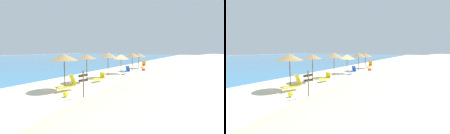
# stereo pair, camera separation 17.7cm
# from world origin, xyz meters

# --- Properties ---
(ground_plane) EXTENTS (160.00, 160.00, 0.00)m
(ground_plane) POSITION_xyz_m (0.00, 0.00, 0.00)
(ground_plane) COLOR beige
(dune_ridge) EXTENTS (38.03, 8.83, 2.81)m
(dune_ridge) POSITION_xyz_m (-2.88, -9.84, 1.41)
(dune_ridge) COLOR beige
(dune_ridge) RESTS_ON ground_plane
(beach_umbrella_0) EXTENTS (2.27, 2.27, 2.89)m
(beach_umbrella_0) POSITION_xyz_m (-9.05, 0.46, 2.61)
(beach_umbrella_0) COLOR brown
(beach_umbrella_0) RESTS_ON ground_plane
(beach_umbrella_1) EXTENTS (1.95, 1.95, 2.75)m
(beach_umbrella_1) POSITION_xyz_m (-5.65, 0.91, 2.51)
(beach_umbrella_1) COLOR brown
(beach_umbrella_1) RESTS_ON ground_plane
(beach_umbrella_2) EXTENTS (2.13, 2.13, 2.87)m
(beach_umbrella_2) POSITION_xyz_m (-2.23, 0.51, 2.57)
(beach_umbrella_2) COLOR brown
(beach_umbrella_2) RESTS_ON ground_plane
(beach_umbrella_3) EXTENTS (2.21, 2.21, 2.54)m
(beach_umbrella_3) POSITION_xyz_m (1.15, 0.58, 2.23)
(beach_umbrella_3) COLOR brown
(beach_umbrella_3) RESTS_ON ground_plane
(beach_umbrella_4) EXTENTS (1.91, 1.91, 2.76)m
(beach_umbrella_4) POSITION_xyz_m (4.52, 0.40, 2.42)
(beach_umbrella_4) COLOR brown
(beach_umbrella_4) RESTS_ON ground_plane
(beach_umbrella_5) EXTENTS (2.36, 2.36, 2.59)m
(beach_umbrella_5) POSITION_xyz_m (8.16, 0.79, 2.25)
(beach_umbrella_5) COLOR brown
(beach_umbrella_5) RESTS_ON ground_plane
(lounge_chair_0) EXTENTS (1.45, 0.80, 1.04)m
(lounge_chair_0) POSITION_xyz_m (0.80, -0.36, 0.44)
(lounge_chair_0) COLOR blue
(lounge_chair_0) RESTS_ON ground_plane
(lounge_chair_1) EXTENTS (1.55, 0.69, 0.91)m
(lounge_chair_1) POSITION_xyz_m (-5.13, -0.26, 0.38)
(lounge_chair_1) COLOR yellow
(lounge_chair_1) RESTS_ON ground_plane
(lounge_chair_2) EXTENTS (1.55, 0.79, 1.13)m
(lounge_chair_2) POSITION_xyz_m (9.04, 0.28, 0.44)
(lounge_chair_2) COLOR orange
(lounge_chair_2) RESTS_ON ground_plane
(lounge_chair_3) EXTENTS (1.70, 0.94, 1.23)m
(lounge_chair_3) POSITION_xyz_m (-9.38, -0.24, 0.50)
(lounge_chair_3) COLOR yellow
(lounge_chair_3) RESTS_ON ground_plane
(wooden_signpost) EXTENTS (0.84, 0.25, 1.84)m
(wooden_signpost) POSITION_xyz_m (-10.16, -2.51, 1.09)
(wooden_signpost) COLOR brown
(wooden_signpost) RESTS_ON ground_plane
(beach_ball) EXTENTS (0.36, 0.36, 0.36)m
(beach_ball) POSITION_xyz_m (-10.78, -1.44, 0.18)
(beach_ball) COLOR yellow
(beach_ball) RESTS_ON ground_plane
(cooler_box) EXTENTS (0.56, 0.57, 0.32)m
(cooler_box) POSITION_xyz_m (5.24, -1.15, 0.16)
(cooler_box) COLOR red
(cooler_box) RESTS_ON ground_plane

